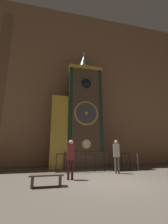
# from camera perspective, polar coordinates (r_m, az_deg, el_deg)

# --- Properties ---
(ground_plane) EXTENTS (28.00, 28.00, 0.00)m
(ground_plane) POSITION_cam_1_polar(r_m,az_deg,el_deg) (7.04, 9.51, -24.84)
(ground_plane) COLOR brown
(cathedral_back_wall) EXTENTS (24.00, 0.32, 14.57)m
(cathedral_back_wall) POSITION_cam_1_polar(r_m,az_deg,el_deg) (14.01, -1.82, 11.43)
(cathedral_back_wall) COLOR #936B4C
(cathedral_back_wall) RESTS_ON ground_plane
(clock_tower) EXTENTS (4.05, 1.81, 9.40)m
(clock_tower) POSITION_cam_1_polar(r_m,az_deg,el_deg) (11.62, -1.70, -1.60)
(clock_tower) COLOR brown
(clock_tower) RESTS_ON ground_plane
(railing_fence) EXTENTS (4.65, 0.05, 1.08)m
(railing_fence) POSITION_cam_1_polar(r_m,az_deg,el_deg) (9.47, 4.27, -18.28)
(railing_fence) COLOR black
(railing_fence) RESTS_ON ground_plane
(visitor_near) EXTENTS (0.35, 0.24, 1.77)m
(visitor_near) POSITION_cam_1_polar(r_m,az_deg,el_deg) (7.31, -5.12, -16.06)
(visitor_near) COLOR #461518
(visitor_near) RESTS_ON ground_plane
(visitor_far) EXTENTS (0.39, 0.31, 1.83)m
(visitor_far) POSITION_cam_1_polar(r_m,az_deg,el_deg) (9.13, 12.25, -15.03)
(visitor_far) COLOR #58554F
(visitor_far) RESTS_ON ground_plane
(stanchion_post) EXTENTS (0.28, 0.28, 1.04)m
(stanchion_post) POSITION_cam_1_polar(r_m,az_deg,el_deg) (10.72, 19.82, -18.35)
(stanchion_post) COLOR gray
(stanchion_post) RESTS_ON ground_plane
(visitor_bench) EXTENTS (1.26, 0.40, 0.44)m
(visitor_bench) POSITION_cam_1_polar(r_m,az_deg,el_deg) (6.30, -14.03, -23.16)
(visitor_bench) COLOR brown
(visitor_bench) RESTS_ON ground_plane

